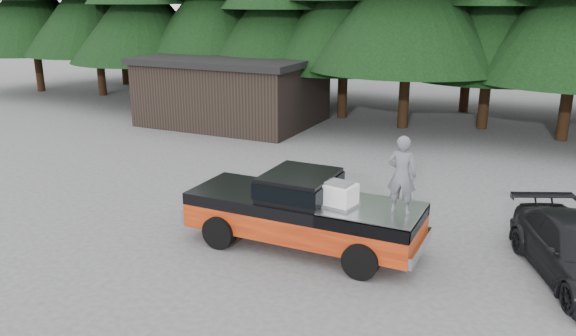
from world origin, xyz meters
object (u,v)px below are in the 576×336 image
at_px(pickup_truck, 303,222).
at_px(utility_building, 233,89).
at_px(man_on_bed, 402,175).
at_px(air_compressor, 339,195).

xyz_separation_m(pickup_truck, utility_building, (-9.26, 12.08, 1.00)).
distance_m(man_on_bed, utility_building, 16.84).
xyz_separation_m(pickup_truck, air_compressor, (1.01, -0.22, 0.92)).
relative_size(pickup_truck, utility_building, 0.71).
relative_size(air_compressor, utility_building, 0.09).
xyz_separation_m(air_compressor, utility_building, (-10.27, 12.30, 0.08)).
xyz_separation_m(man_on_bed, utility_building, (-11.68, 12.12, -0.57)).
bearing_deg(air_compressor, utility_building, 139.11).
distance_m(pickup_truck, man_on_bed, 2.89).
relative_size(man_on_bed, utility_building, 0.22).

